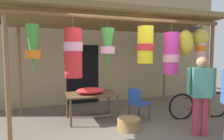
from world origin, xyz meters
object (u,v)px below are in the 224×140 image
at_px(folding_chair, 137,101).
at_px(display_table, 92,96).
at_px(flower_heap_on_table, 91,91).
at_px(wicker_basket_by_table, 129,124).
at_px(vendor_in_orange, 201,89).
at_px(parked_bicycle, 199,105).

bearing_deg(folding_chair, display_table, 157.40).
bearing_deg(flower_heap_on_table, wicker_basket_by_table, -52.57).
bearing_deg(vendor_in_orange, parked_bicycle, 47.23).
bearing_deg(vendor_in_orange, display_table, 138.38).
relative_size(folding_chair, vendor_in_orange, 0.51).
distance_m(flower_heap_on_table, parked_bicycle, 2.90).
relative_size(folding_chair, wicker_basket_by_table, 1.59).
distance_m(wicker_basket_by_table, vendor_in_orange, 1.72).
height_order(parked_bicycle, vendor_in_orange, vendor_in_orange).
bearing_deg(vendor_in_orange, wicker_basket_by_table, 148.68).
bearing_deg(folding_chair, wicker_basket_by_table, -132.97).
bearing_deg(display_table, flower_heap_on_table, -123.03).
height_order(flower_heap_on_table, wicker_basket_by_table, flower_heap_on_table).
height_order(folding_chair, wicker_basket_by_table, folding_chair).
xyz_separation_m(display_table, flower_heap_on_table, (-0.03, -0.05, 0.15)).
xyz_separation_m(display_table, folding_chair, (1.08, -0.45, -0.12)).
xyz_separation_m(folding_chair, vendor_in_orange, (0.84, -1.25, 0.47)).
relative_size(wicker_basket_by_table, vendor_in_orange, 0.32).
bearing_deg(parked_bicycle, folding_chair, 167.30).
xyz_separation_m(wicker_basket_by_table, parked_bicycle, (2.09, 0.10, 0.22)).
bearing_deg(folding_chair, vendor_in_orange, -56.25).
distance_m(flower_heap_on_table, folding_chair, 1.21).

